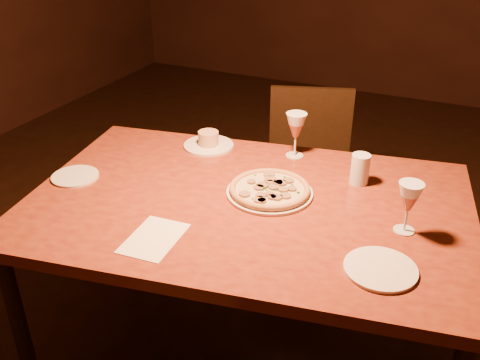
% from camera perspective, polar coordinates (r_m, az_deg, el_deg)
% --- Properties ---
extents(floor, '(7.00, 7.00, 0.00)m').
position_cam_1_polar(floor, '(2.54, 5.79, -16.41)').
color(floor, black).
rests_on(floor, ground).
extents(dining_table, '(1.69, 1.24, 0.83)m').
position_cam_1_polar(dining_table, '(1.92, 0.79, -4.08)').
color(dining_table, brown).
rests_on(dining_table, floor).
extents(chair_far, '(0.55, 0.55, 0.90)m').
position_cam_1_polar(chair_far, '(2.84, 7.30, 1.42)').
color(chair_far, black).
rests_on(chair_far, floor).
extents(pizza_plate, '(0.31, 0.31, 0.03)m').
position_cam_1_polar(pizza_plate, '(1.92, 3.19, -1.03)').
color(pizza_plate, silver).
rests_on(pizza_plate, dining_table).
extents(ramekin_saucer, '(0.21, 0.21, 0.07)m').
position_cam_1_polar(ramekin_saucer, '(2.28, -3.38, 4.09)').
color(ramekin_saucer, silver).
rests_on(ramekin_saucer, dining_table).
extents(wine_glass_far, '(0.08, 0.08, 0.19)m').
position_cam_1_polar(wine_glass_far, '(2.17, 5.94, 4.78)').
color(wine_glass_far, '#A35344').
rests_on(wine_glass_far, dining_table).
extents(wine_glass_right, '(0.08, 0.08, 0.17)m').
position_cam_1_polar(wine_glass_right, '(1.76, 17.46, -2.83)').
color(wine_glass_right, '#A35344').
rests_on(wine_glass_right, dining_table).
extents(water_tumbler, '(0.07, 0.07, 0.12)m').
position_cam_1_polar(water_tumbler, '(2.02, 12.68, 1.14)').
color(water_tumbler, silver).
rests_on(water_tumbler, dining_table).
extents(side_plate_left, '(0.18, 0.18, 0.01)m').
position_cam_1_polar(side_plate_left, '(2.13, -17.18, 0.38)').
color(side_plate_left, silver).
rests_on(side_plate_left, dining_table).
extents(side_plate_near, '(0.21, 0.21, 0.01)m').
position_cam_1_polar(side_plate_near, '(1.60, 14.75, -9.17)').
color(side_plate_near, silver).
rests_on(side_plate_near, dining_table).
extents(menu_card, '(0.17, 0.23, 0.00)m').
position_cam_1_polar(menu_card, '(1.71, -9.16, -6.14)').
color(menu_card, white).
rests_on(menu_card, dining_table).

